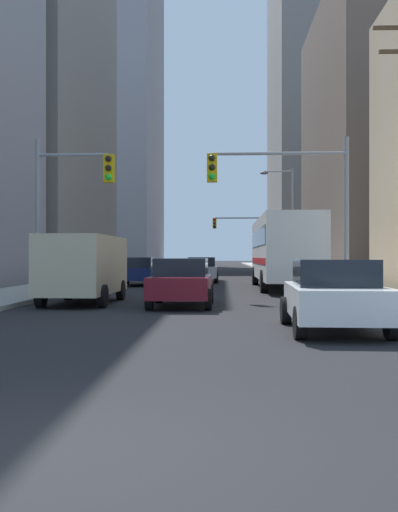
{
  "coord_description": "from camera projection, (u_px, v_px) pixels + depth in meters",
  "views": [
    {
      "loc": [
        1.21,
        -4.76,
        1.59
      ],
      "look_at": [
        0.0,
        26.04,
        1.6
      ],
      "focal_mm": 43.03,
      "sensor_mm": 36.0,
      "label": 1
    }
  ],
  "objects": [
    {
      "name": "ground_plane",
      "position": [
        69.0,
        459.0,
        4.81
      ],
      "size": [
        400.0,
        400.0,
        0.0
      ],
      "primitive_type": "plane",
      "color": "black"
    },
    {
      "name": "sidewalk_left",
      "position": [
        132.0,
        273.0,
        55.04
      ],
      "size": [
        3.61,
        160.0,
        0.15
      ],
      "primitive_type": "cube",
      "color": "#9E9E99",
      "rests_on": "ground"
    },
    {
      "name": "sidewalk_right",
      "position": [
        288.0,
        273.0,
        54.49
      ],
      "size": [
        3.61,
        160.0,
        0.15
      ],
      "primitive_type": "cube",
      "color": "#9E9E99",
      "rests_on": "ground"
    },
    {
      "name": "city_bus",
      "position": [
        284.0,
        249.0,
        29.63
      ],
      "size": [
        2.67,
        11.51,
        3.4
      ],
      "color": "silver",
      "rests_on": "ground"
    },
    {
      "name": "cargo_van_beige",
      "position": [
        84.0,
        265.0,
        20.5
      ],
      "size": [
        2.16,
        5.24,
        2.26
      ],
      "color": "#C6B793",
      "rests_on": "ground"
    },
    {
      "name": "sedan_white",
      "position": [
        333.0,
        295.0,
        12.92
      ],
      "size": [
        1.95,
        4.26,
        1.52
      ],
      "color": "white",
      "rests_on": "ground"
    },
    {
      "name": "sedan_maroon",
      "position": [
        182.0,
        282.0,
        19.28
      ],
      "size": [
        1.95,
        4.23,
        1.52
      ],
      "color": "maroon",
      "rests_on": "ground"
    },
    {
      "name": "sedan_silver",
      "position": [
        202.0,
        270.0,
        36.87
      ],
      "size": [
        1.95,
        4.21,
        1.52
      ],
      "color": "#B7BABF",
      "rests_on": "ground"
    },
    {
      "name": "sedan_navy",
      "position": [
        139.0,
        271.0,
        33.27
      ],
      "size": [
        1.95,
        4.2,
        1.52
      ],
      "color": "#141E4C",
      "rests_on": "ground"
    },
    {
      "name": "traffic_signal_near_left",
      "position": [
        70.0,
        192.0,
        23.0
      ],
      "size": [
        2.99,
        0.44,
        6.0
      ],
      "color": "gray",
      "rests_on": "ground"
    },
    {
      "name": "traffic_signal_near_right",
      "position": [
        284.0,
        188.0,
        22.69
      ],
      "size": [
        5.25,
        0.44,
        6.0
      ],
      "color": "gray",
      "rests_on": "ground"
    },
    {
      "name": "traffic_signal_far_right",
      "position": [
        244.0,
        231.0,
        61.14
      ],
      "size": [
        5.69,
        0.44,
        6.0
      ],
      "color": "gray",
      "rests_on": "ground"
    },
    {
      "name": "street_lamp_right",
      "position": [
        287.0,
        213.0,
        41.26
      ],
      "size": [
        2.25,
        0.32,
        7.5
      ],
      "color": "gray",
      "rests_on": "ground"
    },
    {
      "name": "building_left_far_tower",
      "position": [
        89.0,
        96.0,
        97.63
      ],
      "size": [
        21.52,
        24.84,
        54.21
      ],
      "primitive_type": "cube",
      "color": "#93939E",
      "rests_on": "ground"
    },
    {
      "name": "building_right_far_highrise",
      "position": [
        319.0,
        78.0,
        95.81
      ],
      "size": [
        14.26,
        27.56,
        58.86
      ],
      "primitive_type": "cube",
      "color": "gray",
      "rests_on": "ground"
    }
  ]
}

